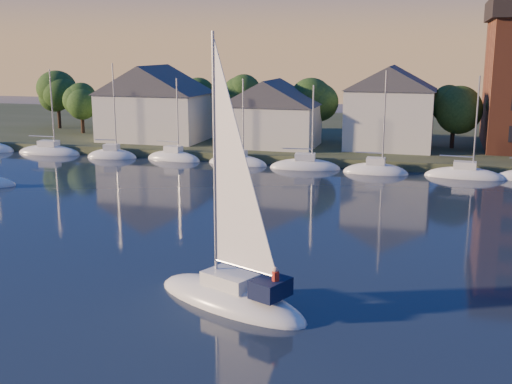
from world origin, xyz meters
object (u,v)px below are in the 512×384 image
at_px(clubhouse_centre, 272,112).
at_px(clubhouse_east, 390,107).
at_px(clubhouse_west, 154,102).
at_px(hero_sailboat, 232,293).

bearing_deg(clubhouse_centre, clubhouse_east, 8.13).
bearing_deg(clubhouse_centre, clubhouse_west, 176.42).
bearing_deg(clubhouse_east, hero_sailboat, -94.55).
distance_m(clubhouse_centre, clubhouse_east, 14.17).
xyz_separation_m(clubhouse_centre, clubhouse_east, (14.00, 2.00, 0.87)).
relative_size(clubhouse_east, hero_sailboat, 0.71).
height_order(clubhouse_west, hero_sailboat, hero_sailboat).
xyz_separation_m(clubhouse_east, hero_sailboat, (-3.85, -48.30, -5.39)).
bearing_deg(hero_sailboat, clubhouse_east, -70.74).
bearing_deg(clubhouse_centre, hero_sailboat, -77.63).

